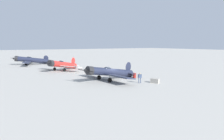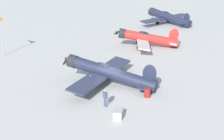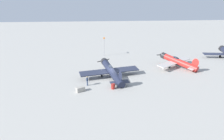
{
  "view_description": "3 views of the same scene",
  "coord_description": "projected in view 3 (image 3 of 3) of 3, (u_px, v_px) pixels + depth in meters",
  "views": [
    {
      "loc": [
        27.59,
        -16.76,
        6.49
      ],
      "look_at": [
        0.0,
        -0.0,
        1.8
      ],
      "focal_mm": 28.67,
      "sensor_mm": 36.0,
      "label": 1
    },
    {
      "loc": [
        29.4,
        19.52,
        13.88
      ],
      "look_at": [
        0.0,
        -0.0,
        1.8
      ],
      "focal_mm": 55.56,
      "sensor_mm": 36.0,
      "label": 2
    },
    {
      "loc": [
        5.85,
        32.26,
        12.64
      ],
      "look_at": [
        0.0,
        -0.0,
        1.8
      ],
      "focal_mm": 28.87,
      "sensor_mm": 36.0,
      "label": 3
    }
  ],
  "objects": [
    {
      "name": "ground_plane",
      "position": [
        112.0,
        79.0,
        35.09
      ],
      "size": [
        400.0,
        400.0,
        0.0
      ],
      "primitive_type": "plane",
      "color": "#A8A59E"
    },
    {
      "name": "airplane_foreground",
      "position": [
        111.0,
        71.0,
        35.12
      ],
      "size": [
        12.2,
        11.49,
        3.15
      ],
      "rotation": [
        0.0,
        0.0,
        4.87
      ],
      "color": "#1E2338",
      "rests_on": "ground_plane"
    },
    {
      "name": "equipment_crate",
      "position": [
        80.0,
        89.0,
        29.5
      ],
      "size": [
        1.56,
        1.26,
        0.76
      ],
      "rotation": [
        0.0,
        0.0,
        0.43
      ],
      "color": "#9E998E",
      "rests_on": "ground_plane"
    },
    {
      "name": "ground_crew_mechanic",
      "position": [
        87.0,
        80.0,
        31.62
      ],
      "size": [
        0.41,
        0.62,
        1.73
      ],
      "rotation": [
        0.0,
        0.0,
        2.73
      ],
      "color": "#384766",
      "rests_on": "ground_plane"
    },
    {
      "name": "fuel_drum",
      "position": [
        113.0,
        86.0,
        30.44
      ],
      "size": [
        0.67,
        0.67,
        0.92
      ],
      "color": "maroon",
      "rests_on": "ground_plane"
    },
    {
      "name": "windsock_mast",
      "position": [
        104.0,
        38.0,
        52.33
      ],
      "size": [
        0.88,
        2.06,
        5.44
      ],
      "color": "gray",
      "rests_on": "ground_plane"
    },
    {
      "name": "airplane_mid_apron",
      "position": [
        177.0,
        61.0,
        41.59
      ],
      "size": [
        10.9,
        9.02,
        3.09
      ],
      "rotation": [
        0.0,
        0.0,
        5.26
      ],
      "color": "red",
      "rests_on": "ground_plane"
    }
  ]
}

